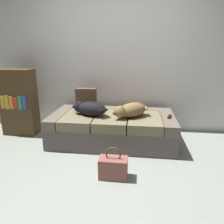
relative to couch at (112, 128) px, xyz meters
name	(u,v)px	position (x,y,z in m)	size (l,w,h in m)	color
ground_plane	(101,180)	(0.00, -1.04, -0.22)	(10.00, 10.00, 0.00)	gray
back_wall	(117,50)	(0.00, 0.66, 1.18)	(6.40, 0.10, 2.80)	white
couch	(112,128)	(0.00, 0.00, 0.00)	(1.87, 0.95, 0.45)	#584C49
dog_dark	(90,108)	(-0.33, -0.09, 0.33)	(0.61, 0.38, 0.21)	black
dog_tan	(131,110)	(0.28, -0.10, 0.33)	(0.55, 0.49, 0.21)	olive
tv_remote	(170,117)	(0.85, -0.05, 0.24)	(0.04, 0.15, 0.02)	black
throw_pillow	(86,98)	(-0.47, 0.28, 0.40)	(0.34, 0.12, 0.34)	brown
handbag	(113,167)	(0.13, -0.97, -0.10)	(0.32, 0.18, 0.38)	#8C5145
bookshelf	(19,102)	(-1.60, 0.13, 0.33)	(0.56, 0.30, 1.10)	#4B371D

